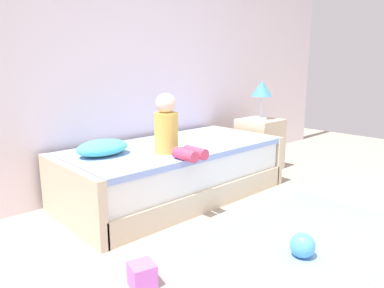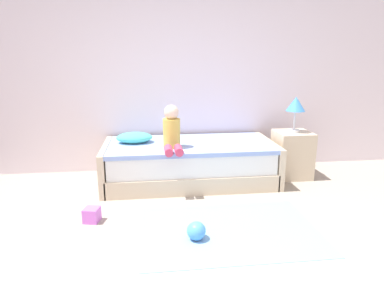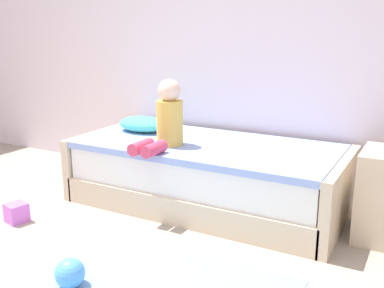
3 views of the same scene
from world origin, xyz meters
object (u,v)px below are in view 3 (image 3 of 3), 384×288
Objects in this scene: child_figure at (166,120)px; toy_ball at (70,273)px; pillow at (143,124)px; toy_block at (17,213)px; bed at (207,174)px.

child_figure reaches higher than toy_ball.
pillow reaches higher than toy_ball.
toy_ball is at bearing -84.11° from child_figure.
toy_block is (-0.82, -0.74, -0.64)m from child_figure.
toy_block is at bearing 154.51° from toy_ball.
bed is at bearing 44.71° from child_figure.
child_figure is 3.71× the size of toy_block.
pillow is (-0.45, 0.33, -0.14)m from child_figure.
toy_block is (-0.95, 0.45, -0.01)m from toy_ball.
toy_ball is at bearing -69.51° from pillow.
pillow is 2.69× the size of toy_ball.
pillow reaches higher than bed.
child_figure reaches higher than pillow.
bed is 4.14× the size of child_figure.
bed is 4.80× the size of pillow.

